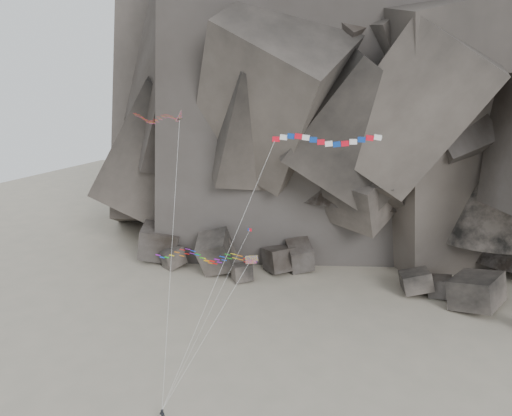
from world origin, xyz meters
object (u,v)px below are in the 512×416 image
at_px(parafoil_kite, 198,255).
at_px(pennant_kite, 231,268).
at_px(kite_flyer, 162,416).
at_px(delta_kite, 154,118).
at_px(banner_kite, 325,141).

height_order(parafoil_kite, pennant_kite, pennant_kite).
height_order(kite_flyer, delta_kite, delta_kite).
bearing_deg(parafoil_kite, pennant_kite, -8.61).
bearing_deg(banner_kite, parafoil_kite, 173.88).
bearing_deg(kite_flyer, banner_kite, -148.57).
bearing_deg(kite_flyer, pennant_kite, -118.67).
bearing_deg(banner_kite, pennant_kite, 174.86).
bearing_deg(kite_flyer, delta_kite, -67.48).
bearing_deg(parafoil_kite, kite_flyer, -101.80).
relative_size(parafoil_kite, pennant_kite, 0.91).
xyz_separation_m(banner_kite, parafoil_kite, (-14.69, -2.28, -14.43)).
xyz_separation_m(parafoil_kite, pennant_kite, (4.19, 0.46, -1.15)).
distance_m(kite_flyer, parafoil_kite, 18.47).
height_order(banner_kite, parafoil_kite, banner_kite).
bearing_deg(delta_kite, banner_kite, 0.09).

